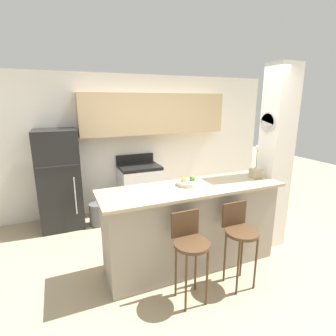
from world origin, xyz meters
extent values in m
plane|color=tan|center=(0.00, 0.00, 0.00)|extent=(14.00, 14.00, 0.00)
cube|color=white|center=(0.00, 2.22, 1.27)|extent=(5.60, 0.06, 2.55)
cube|color=tan|center=(0.27, 2.03, 1.84)|extent=(2.77, 0.32, 0.75)
cube|color=white|center=(-0.11, 2.05, 1.55)|extent=(0.75, 0.28, 0.12)
cube|color=white|center=(1.31, 0.03, 1.27)|extent=(0.36, 0.32, 2.55)
cylinder|color=silver|center=(1.12, 0.03, 1.80)|extent=(0.02, 0.26, 0.26)
cylinder|color=white|center=(1.11, 0.03, 1.80)|extent=(0.01, 0.23, 0.23)
cube|color=gray|center=(0.00, 0.00, 0.51)|extent=(2.16, 0.58, 1.02)
cube|color=tan|center=(0.00, 0.00, 1.04)|extent=(2.28, 0.70, 0.04)
cube|color=black|center=(-1.50, 1.84, 0.56)|extent=(0.66, 0.65, 1.11)
cube|color=black|center=(-1.50, 1.84, 1.37)|extent=(0.66, 0.65, 0.52)
cube|color=#333333|center=(-1.50, 1.51, 1.11)|extent=(0.62, 0.01, 0.01)
cylinder|color=#B2B2B7|center=(-1.29, 1.50, 0.61)|extent=(0.02, 0.02, 0.61)
cube|color=white|center=(-0.11, 1.88, 0.43)|extent=(0.74, 0.59, 0.85)
cube|color=black|center=(-0.11, 1.88, 0.88)|extent=(0.74, 0.59, 0.06)
cube|color=black|center=(-0.11, 2.15, 0.99)|extent=(0.74, 0.04, 0.16)
cube|color=black|center=(-0.11, 1.57, 0.47)|extent=(0.44, 0.01, 0.27)
cylinder|color=#4C331E|center=(-0.31, -0.58, 0.66)|extent=(0.37, 0.37, 0.03)
cube|color=#4C331E|center=(-0.31, -0.43, 0.82)|extent=(0.31, 0.02, 0.28)
cylinder|color=#4C331E|center=(-0.43, -0.70, 0.32)|extent=(0.02, 0.02, 0.65)
cylinder|color=#4C331E|center=(-0.19, -0.70, 0.32)|extent=(0.02, 0.02, 0.65)
cylinder|color=#4C331E|center=(-0.43, -0.46, 0.32)|extent=(0.02, 0.02, 0.65)
cylinder|color=#4C331E|center=(-0.19, -0.46, 0.32)|extent=(0.02, 0.02, 0.65)
cylinder|color=#4C331E|center=(0.31, -0.58, 0.66)|extent=(0.37, 0.37, 0.03)
cube|color=#4C331E|center=(0.31, -0.43, 0.82)|extent=(0.31, 0.02, 0.28)
cylinder|color=#4C331E|center=(0.19, -0.70, 0.32)|extent=(0.02, 0.02, 0.65)
cylinder|color=#4C331E|center=(0.43, -0.70, 0.32)|extent=(0.02, 0.02, 0.65)
cylinder|color=#4C331E|center=(0.19, -0.46, 0.32)|extent=(0.02, 0.02, 0.65)
cylinder|color=#4C331E|center=(0.43, -0.46, 0.32)|extent=(0.02, 0.02, 0.65)
cube|color=tan|center=(0.96, 0.00, 1.12)|extent=(0.13, 0.13, 0.13)
cylinder|color=#386633|center=(0.96, 0.00, 1.32)|extent=(0.01, 0.01, 0.26)
sphere|color=white|center=(0.96, 0.00, 1.47)|extent=(0.07, 0.07, 0.07)
cylinder|color=silver|center=(-0.03, 0.08, 1.08)|extent=(0.27, 0.27, 0.05)
sphere|color=#4C7F2D|center=(0.03, 0.08, 1.13)|extent=(0.07, 0.07, 0.07)
sphere|color=gold|center=(-0.09, 0.08, 1.13)|extent=(0.07, 0.07, 0.07)
cylinder|color=#59595B|center=(-0.95, 1.61, 0.19)|extent=(0.28, 0.28, 0.38)
camera|label=1|loc=(-1.46, -2.67, 2.06)|focal=28.00mm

